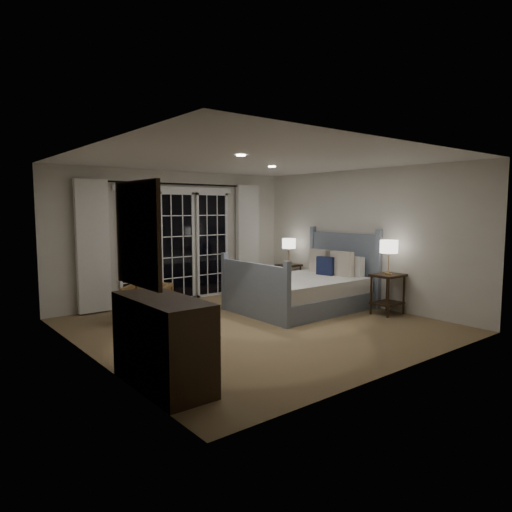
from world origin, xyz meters
TOP-DOWN VIEW (x-y plane):
  - floor at (0.00, 0.00)m, footprint 5.00×5.00m
  - ceiling at (0.00, 0.00)m, footprint 5.00×5.00m
  - wall_left at (-2.50, 0.00)m, footprint 0.02×5.00m
  - wall_right at (2.50, 0.00)m, footprint 0.02×5.00m
  - wall_back at (0.00, 2.50)m, footprint 5.00×0.02m
  - wall_front at (0.00, -2.50)m, footprint 5.00×0.02m
  - french_doors at (0.00, 2.46)m, footprint 2.50×0.04m
  - curtain_rod at (0.00, 2.40)m, footprint 3.50×0.03m
  - curtain_left at (-1.65, 2.38)m, footprint 0.55×0.10m
  - curtain_right at (1.65, 2.38)m, footprint 0.55×0.10m
  - downlight_a at (0.80, 0.60)m, footprint 0.12×0.12m
  - downlight_b at (-0.60, -0.40)m, footprint 0.12×0.12m
  - bed at (1.42, 0.41)m, footprint 2.26×1.62m
  - nightstand_left at (2.20, -0.78)m, footprint 0.53×0.42m
  - nightstand_right at (2.20, 1.67)m, footprint 0.47×0.38m
  - lamp_left at (2.20, -0.78)m, footprint 0.30×0.30m
  - lamp_right at (2.20, 1.67)m, footprint 0.28×0.28m
  - armchair at (-1.20, 1.27)m, footprint 0.92×0.92m
  - dresser at (-2.23, -1.26)m, footprint 0.54×1.28m
  - mirror at (-2.47, -1.26)m, footprint 0.05×0.85m

SIDE VIEW (x-z plane):
  - floor at x=0.00m, z-range 0.00..0.00m
  - armchair at x=-1.20m, z-range 0.00..0.60m
  - bed at x=1.42m, z-range -0.33..0.99m
  - nightstand_right at x=2.20m, z-range 0.10..0.71m
  - dresser at x=-2.23m, z-range 0.00..0.91m
  - nightstand_left at x=2.20m, z-range 0.11..0.80m
  - lamp_right at x=2.20m, z-range 0.78..1.32m
  - french_doors at x=0.00m, z-range -0.01..2.19m
  - lamp_left at x=2.20m, z-range 0.86..1.43m
  - curtain_left at x=-1.65m, z-range 0.02..2.27m
  - curtain_right at x=1.65m, z-range 0.02..2.27m
  - wall_left at x=-2.50m, z-range 0.00..2.50m
  - wall_right at x=2.50m, z-range 0.00..2.50m
  - wall_back at x=0.00m, z-range 0.00..2.50m
  - wall_front at x=0.00m, z-range 0.00..2.50m
  - mirror at x=-2.47m, z-range 1.05..2.05m
  - curtain_rod at x=0.00m, z-range 2.23..2.27m
  - downlight_a at x=0.80m, z-range 2.48..2.50m
  - downlight_b at x=-0.60m, z-range 2.48..2.50m
  - ceiling at x=0.00m, z-range 2.50..2.50m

